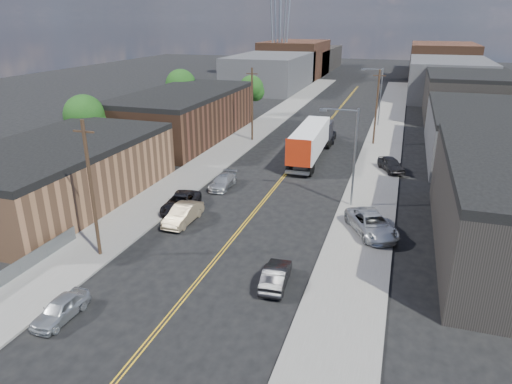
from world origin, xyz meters
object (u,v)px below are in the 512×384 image
Objects in this scene: car_left_d at (223,182)px; car_right_lot_a at (372,224)px; car_left_c at (181,203)px; car_left_a at (61,309)px; semi_truck at (313,139)px; car_right_lot_c at (391,164)px; car_left_b at (183,214)px; car_right_oncoming at (276,275)px; car_ahead_truck at (326,136)px.

car_right_lot_a reaches higher than car_left_d.
car_left_a is at bearing -94.50° from car_left_c.
car_left_a is at bearing -161.53° from car_right_lot_a.
semi_truck is 10.05m from car_right_lot_c.
car_left_b is 2.74m from car_left_c.
car_right_lot_a is at bearing -118.20° from car_right_lot_c.
car_left_b is (0.75, 14.05, 0.13)m from car_left_a.
car_ahead_truck reaches higher than car_right_oncoming.
car_left_b is at bearing -66.00° from car_left_c.
car_left_c is at bearing -113.14° from semi_truck.
semi_truck reaches higher than car_ahead_truck.
car_left_d is at bearing 129.42° from car_right_lot_a.
car_right_lot_c is (16.00, 19.37, 0.13)m from car_left_b.
car_left_d is 0.76× the size of car_right_lot_a.
semi_truck is at bearing -95.79° from car_ahead_truck.
car_left_d is (0.00, 8.98, -0.13)m from car_left_b.
car_left_a is at bearing -103.26° from car_ahead_truck.
car_left_d is 1.06× the size of car_right_oncoming.
car_left_c is 24.34m from car_right_lot_c.
car_left_c is 29.51m from car_ahead_truck.
semi_truck is 3.10× the size of car_ahead_truck.
car_left_c is 0.90× the size of car_right_lot_a.
semi_truck is 21.50m from car_left_c.
car_left_b is 0.81× the size of car_right_lot_a.
car_left_b is 0.89× the size of car_left_c.
car_left_c is at bearing 122.22° from car_left_b.
car_right_lot_c is (16.75, 33.42, 0.26)m from car_left_a.
car_right_oncoming reaches higher than car_left_a.
car_left_c is (-7.90, -19.92, -1.68)m from semi_truck.
car_ahead_truck is (7.56, 44.74, 0.08)m from car_left_a.
car_right_lot_c is at bearing 51.89° from car_left_b.
car_right_oncoming is (10.00, -6.83, -0.08)m from car_left_b.
car_left_d is 22.76m from car_ahead_truck.
car_left_a is 0.85× the size of car_left_d.
car_right_lot_c reaches higher than car_left_d.
car_left_d is 16.56m from car_right_lot_a.
car_right_lot_a is at bearing 47.18° from car_left_a.
car_ahead_truck reaches higher than car_left_d.
car_right_lot_c is (17.40, 17.02, 0.18)m from car_left_c.
car_left_d is at bearing -117.57° from semi_truck.
car_right_lot_a is 16.89m from car_right_lot_c.
semi_truck is at bearing -87.87° from car_right_oncoming.
car_right_oncoming is (10.75, 7.22, 0.04)m from car_left_a.
semi_truck is 3.43× the size of car_left_b.
car_left_a is 23.04m from car_left_d.
car_left_a is at bearing -91.98° from car_left_d.
car_left_c is at bearing -109.83° from car_ahead_truck.
car_right_lot_c is (0.76, 16.87, -0.05)m from car_right_lot_a.
car_left_a is 12.95m from car_right_oncoming.
semi_truck is 21.67m from car_right_lot_a.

